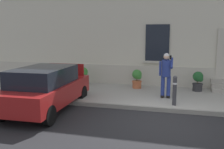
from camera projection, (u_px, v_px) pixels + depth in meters
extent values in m
plane|color=#232326|center=(160.00, 121.00, 7.63)|extent=(80.00, 80.00, 0.00)
cube|color=#99968E|center=(165.00, 97.00, 10.29)|extent=(24.00, 3.60, 0.15)
cube|color=gray|center=(162.00, 110.00, 8.52)|extent=(24.00, 0.12, 0.15)
cube|color=beige|center=(171.00, 10.00, 12.10)|extent=(24.00, 1.40, 7.50)
cube|color=#BCB7A8|center=(168.00, 78.00, 11.92)|extent=(24.00, 0.08, 1.10)
cube|color=black|center=(157.00, 43.00, 11.78)|extent=(1.10, 0.06, 1.70)
cube|color=#BCB7A8|center=(157.00, 62.00, 11.89)|extent=(1.30, 0.12, 0.10)
cube|color=maroon|center=(46.00, 92.00, 8.68)|extent=(1.86, 4.05, 0.64)
cube|color=black|center=(44.00, 76.00, 8.44)|extent=(1.60, 2.44, 0.56)
cube|color=black|center=(69.00, 87.00, 10.65)|extent=(1.66, 0.14, 0.20)
cube|color=yellow|center=(69.00, 83.00, 10.62)|extent=(0.52, 0.03, 0.12)
cube|color=#B21414|center=(53.00, 76.00, 10.74)|extent=(0.16, 0.04, 0.18)
cube|color=#B21414|center=(86.00, 77.00, 10.40)|extent=(0.16, 0.04, 0.18)
cube|color=maroon|center=(66.00, 71.00, 10.28)|extent=(1.49, 0.10, 0.60)
cylinder|color=black|center=(0.00, 112.00, 7.56)|extent=(0.22, 0.61, 0.60)
cylinder|color=black|center=(49.00, 116.00, 7.20)|extent=(0.22, 0.61, 0.60)
cylinder|color=black|center=(45.00, 91.00, 10.25)|extent=(0.22, 0.61, 0.60)
cylinder|color=black|center=(82.00, 93.00, 9.89)|extent=(0.22, 0.61, 0.60)
cylinder|color=#333338|center=(175.00, 92.00, 8.73)|extent=(0.14, 0.14, 0.95)
sphere|color=#333338|center=(175.00, 78.00, 8.65)|extent=(0.15, 0.15, 0.15)
cylinder|color=silver|center=(175.00, 83.00, 8.68)|extent=(0.15, 0.15, 0.06)
cylinder|color=navy|center=(163.00, 86.00, 9.77)|extent=(0.15, 0.15, 0.82)
cube|color=black|center=(162.00, 96.00, 9.89)|extent=(0.12, 0.28, 0.10)
cylinder|color=navy|center=(169.00, 87.00, 9.71)|extent=(0.15, 0.15, 0.82)
cube|color=black|center=(168.00, 96.00, 9.83)|extent=(0.12, 0.28, 0.10)
cylinder|color=navy|center=(166.00, 68.00, 9.59)|extent=(0.34, 0.42, 0.66)
sphere|color=tan|center=(167.00, 57.00, 9.46)|extent=(0.22, 0.22, 0.22)
sphere|color=silver|center=(167.00, 56.00, 9.46)|extent=(0.21, 0.21, 0.21)
cylinder|color=navy|center=(160.00, 68.00, 9.61)|extent=(0.09, 0.16, 0.57)
cylinder|color=navy|center=(172.00, 63.00, 9.47)|extent=(0.09, 0.43, 0.40)
cube|color=black|center=(171.00, 57.00, 9.41)|extent=(0.07, 0.02, 0.15)
cylinder|color=#606B38|center=(83.00, 81.00, 12.31)|extent=(0.40, 0.40, 0.34)
cylinder|color=#606B38|center=(83.00, 78.00, 12.29)|extent=(0.44, 0.44, 0.05)
cylinder|color=#47331E|center=(83.00, 75.00, 12.26)|extent=(0.04, 0.04, 0.24)
sphere|color=#387F33|center=(83.00, 72.00, 12.24)|extent=(0.44, 0.44, 0.44)
sphere|color=#387F33|center=(85.00, 74.00, 12.18)|extent=(0.24, 0.24, 0.24)
cylinder|color=#B25B38|center=(137.00, 84.00, 11.55)|extent=(0.40, 0.40, 0.34)
cylinder|color=#B25B38|center=(137.00, 81.00, 11.53)|extent=(0.44, 0.44, 0.05)
cylinder|color=#47331E|center=(137.00, 78.00, 11.50)|extent=(0.04, 0.04, 0.24)
sphere|color=#387F33|center=(137.00, 74.00, 11.48)|extent=(0.44, 0.44, 0.44)
sphere|color=#387F33|center=(139.00, 77.00, 11.42)|extent=(0.24, 0.24, 0.24)
cylinder|color=#2D2D30|center=(197.00, 87.00, 10.95)|extent=(0.40, 0.40, 0.34)
cylinder|color=#2D2D30|center=(198.00, 84.00, 10.93)|extent=(0.44, 0.44, 0.05)
cylinder|color=#47331E|center=(198.00, 81.00, 10.90)|extent=(0.04, 0.04, 0.24)
sphere|color=#1E5628|center=(198.00, 77.00, 10.87)|extent=(0.44, 0.44, 0.44)
sphere|color=#1E5628|center=(200.00, 79.00, 10.82)|extent=(0.24, 0.24, 0.24)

